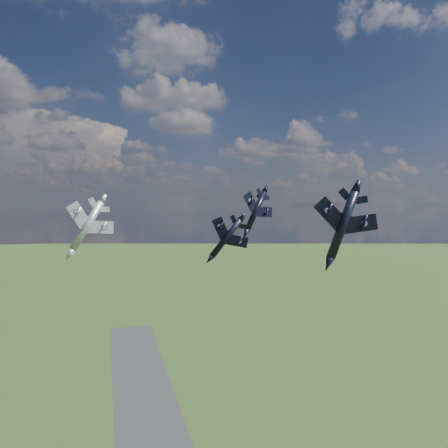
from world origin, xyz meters
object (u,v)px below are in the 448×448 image
object	(u,v)px
jet_high_navy	(256,211)
jet_left_silver	(87,226)
jet_lead_navy	(226,238)
jet_right_navy	(343,225)

from	to	relation	value
jet_high_navy	jet_left_silver	bearing A→B (deg)	171.94
jet_lead_navy	jet_right_navy	xyz separation A→B (m)	(14.72, -18.26, 3.21)
jet_lead_navy	jet_high_navy	bearing A→B (deg)	75.38
jet_lead_navy	jet_left_silver	world-z (taller)	jet_left_silver
jet_high_navy	jet_left_silver	xyz separation A→B (m)	(-38.33, -7.59, -2.75)
jet_right_navy	jet_left_silver	bearing A→B (deg)	167.07
jet_right_navy	jet_left_silver	size ratio (longest dim) A/B	1.04
jet_high_navy	jet_left_silver	distance (m)	39.17
jet_right_navy	jet_left_silver	world-z (taller)	jet_right_navy
jet_right_navy	jet_high_navy	bearing A→B (deg)	115.52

